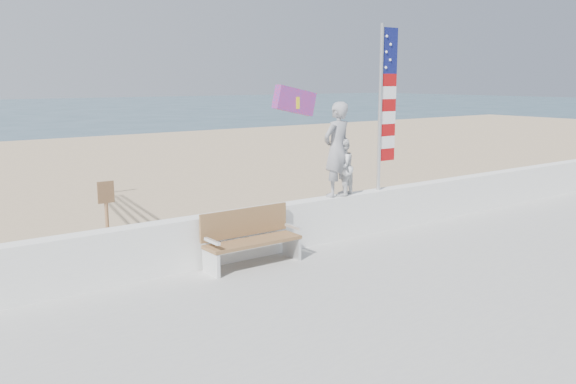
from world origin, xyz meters
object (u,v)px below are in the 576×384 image
(child, at_px, (342,167))
(bench, at_px, (250,237))
(adult, at_px, (337,150))
(flag, at_px, (385,101))

(child, height_order, bench, child)
(adult, bearing_deg, child, 171.36)
(child, bearing_deg, adult, -21.44)
(child, relative_size, bench, 0.66)
(flag, bearing_deg, adult, 179.99)
(child, xyz_separation_m, flag, (1.17, -0.00, 1.32))
(adult, height_order, bench, adult)
(adult, height_order, flag, flag)
(bench, bearing_deg, adult, 10.68)
(adult, distance_m, flag, 1.63)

